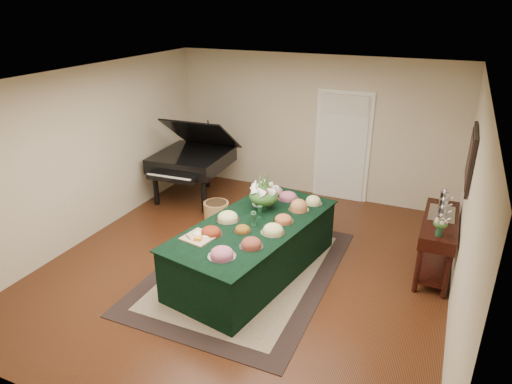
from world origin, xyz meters
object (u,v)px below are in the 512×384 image
at_px(grand_piano, 192,159).
at_px(mahogany_sideboard, 439,231).
at_px(floral_centerpiece, 264,192).
at_px(buffet_table, 254,248).

relative_size(grand_piano, mahogany_sideboard, 1.18).
relative_size(floral_centerpiece, grand_piano, 0.27).
bearing_deg(grand_piano, floral_centerpiece, -34.75).
relative_size(buffet_table, grand_piano, 1.75).
distance_m(floral_centerpiece, grand_piano, 2.56).
xyz_separation_m(grand_piano, mahogany_sideboard, (4.49, -0.93, -0.13)).
bearing_deg(grand_piano, buffet_table, -42.00).
relative_size(floral_centerpiece, mahogany_sideboard, 0.32).
bearing_deg(floral_centerpiece, grand_piano, 145.25).
bearing_deg(mahogany_sideboard, buffet_table, -156.61).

